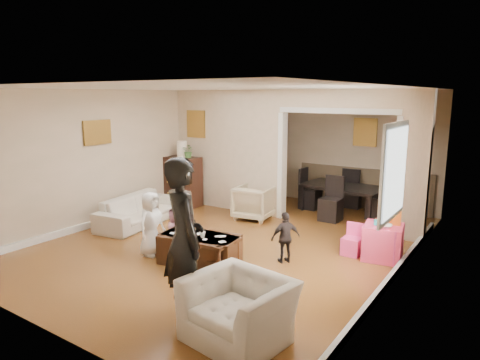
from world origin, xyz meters
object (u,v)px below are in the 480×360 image
Objects in this scene: adult_person at (184,240)px; dining_table at (342,200)px; cyan_cup at (376,222)px; dresser at (183,181)px; child_kneel_b at (178,223)px; table_lamp at (182,149)px; armchair_back at (254,202)px; coffee_cup at (203,235)px; coffee_table at (200,249)px; child_kneel_a at (151,224)px; sofa at (140,210)px; child_toddler at (286,237)px; play_table at (383,242)px; armchair_front at (239,310)px.

dining_table is at bearing -55.49° from adult_person.
cyan_cup is 2.61m from dining_table.
dresser is 2.85m from child_kneel_b.
cyan_cup is (4.65, -0.83, 0.02)m from dresser.
table_lamp is 0.20× the size of adult_person.
armchair_back reaches higher than coffee_cup.
dresser is 3.56m from coffee_table.
armchair_back is 2.20m from child_kneel_b.
adult_person is 2.33m from child_kneel_b.
child_kneel_a is at bearing -173.99° from coffee_cup.
sofa is 4.47m from cyan_cup.
coffee_cup is 3.98m from dining_table.
cyan_cup reaches higher than sofa.
child_toddler is at bearing -139.71° from cyan_cup.
cyan_cup is 0.10× the size of child_toddler.
dining_table is at bearing 22.86° from table_lamp.
coffee_table is (2.27, -0.94, -0.06)m from sofa.
dining_table is 5.25m from adult_person.
child_kneel_b reaches higher than child_toddler.
adult_person is at bearing -48.36° from table_lamp.
play_table is at bearing -9.28° from table_lamp.
dining_table is at bearing -24.06° from child_kneel_a.
child_toddler is at bearing -107.80° from child_kneel_b.
adult_person is 2.15m from child_kneel_a.
child_kneel_a is at bearing -105.06° from dining_table.
child_toddler reaches higher than armchair_back.
table_lamp is at bearing -7.64° from armchair_back.
sofa is 2.58× the size of armchair_back.
armchair_front is 2.80× the size of table_lamp.
armchair_front reaches higher than cyan_cup.
dresser is 4.82m from play_table.
table_lamp reaches higher than child_toddler.
sofa is 1.87m from table_lamp.
sofa is 20.72× the size of coffee_cup.
armchair_front is at bearing -118.59° from child_kneel_a.
dining_table reaches higher than sofa.
cyan_cup is at bearing -79.29° from adult_person.
child_toddler is at bearing -77.95° from dining_table.
cyan_cup is at bearing 155.36° from armchair_back.
table_lamp is (0.00, 0.00, 0.74)m from dresser.
cyan_cup reaches higher than coffee_cup.
armchair_front is at bearing -150.25° from adult_person.
dining_table is 3.14m from child_toddler.
dining_table is (3.28, 1.38, -0.26)m from dresser.
armchair_front is 5.33m from dining_table.
child_kneel_a is (-2.50, 1.24, 0.18)m from armchair_front.
child_kneel_a is at bearing -26.88° from child_toddler.
armchair_back is 2.66m from child_kneel_a.
adult_person reaches higher than cyan_cup.
child_kneel_b is at bearing 156.37° from coffee_cup.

